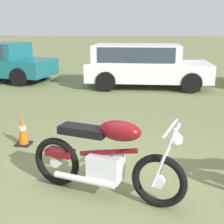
% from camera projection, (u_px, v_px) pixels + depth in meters
% --- Properties ---
extents(ground_plane, '(120.00, 120.00, 0.00)m').
position_uv_depth(ground_plane, '(103.00, 192.00, 3.96)').
color(ground_plane, olive).
extents(motorcycle_maroon, '(2.00, 0.75, 1.02)m').
position_uv_depth(motorcycle_maroon, '(106.00, 159.00, 3.76)').
color(motorcycle_maroon, black).
rests_on(motorcycle_maroon, ground).
extents(car_white, '(4.23, 2.22, 1.43)m').
position_uv_depth(car_white, '(142.00, 63.00, 10.53)').
color(car_white, silver).
rests_on(car_white, ground).
extents(traffic_cone, '(0.25, 0.25, 0.57)m').
position_uv_depth(traffic_cone, '(23.00, 131.00, 5.47)').
color(traffic_cone, '#EA590F').
rests_on(traffic_cone, ground).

